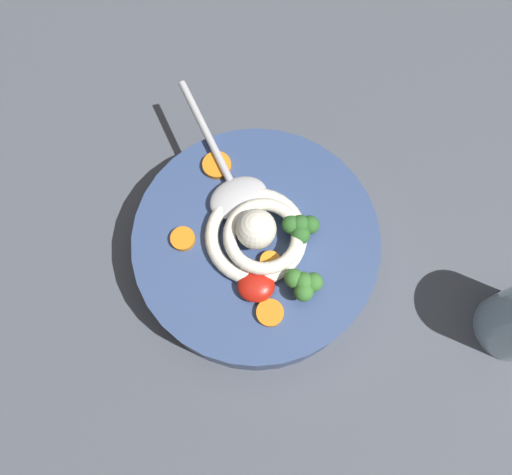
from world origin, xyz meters
The scene contains 11 objects.
table_slab centered at (0.00, 0.00, 1.38)cm, with size 133.69×133.69×2.76cm, color #474C56.
soup_bowl centered at (0.07, -0.68, 6.02)cm, with size 24.80×24.80×6.32cm.
noodle_pile centered at (0.23, -0.79, 10.47)cm, with size 11.08×10.86×4.45cm.
soup_spoon centered at (-2.34, 4.51, 9.88)cm, with size 10.34×17.03×1.60cm.
chili_sauce_dollop centered at (-0.10, -5.76, 9.89)cm, with size 3.60×3.24×1.62cm, color #B2190F.
broccoli_floret_beside_chili centered at (4.27, -0.25, 10.88)cm, with size 3.63×3.13×2.87cm.
broccoli_floret_beside_noodles centered at (4.40, -5.78, 10.86)cm, with size 3.60×3.09×2.84cm.
carrot_slice_extra_b centered at (-7.20, -0.93, 9.41)cm, with size 2.42×2.42×0.65cm, color orange.
carrot_slice_right centered at (-4.07, 7.16, 9.38)cm, with size 2.99×2.99×0.59cm, color orange.
carrot_slice_left centered at (1.38, -3.26, 9.47)cm, with size 2.00×2.00×0.77cm, color orange.
carrot_slice_extra_a centered at (1.30, -8.25, 9.41)cm, with size 2.59×2.59×0.66cm, color orange.
Camera 1 is at (0.15, -16.33, 55.03)cm, focal length 34.38 mm.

